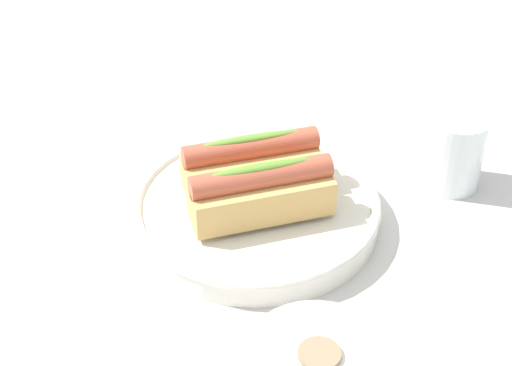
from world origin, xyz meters
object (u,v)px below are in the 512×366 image
object	(u,v)px
hotdog_front	(251,163)
serving_bowl	(256,209)
water_glass	(454,153)
hotdog_back	(261,192)

from	to	relation	value
hotdog_front	serving_bowl	bearing A→B (deg)	79.71
hotdog_front	water_glass	world-z (taller)	hotdog_front
serving_bowl	hotdog_back	xyz separation A→B (m)	(0.00, 0.03, 0.04)
hotdog_front	water_glass	size ratio (longest dim) A/B	1.71
hotdog_back	water_glass	xyz separation A→B (m)	(-0.25, -0.01, -0.02)
water_glass	serving_bowl	bearing A→B (deg)	-4.26
hotdog_front	hotdog_back	world-z (taller)	same
water_glass	hotdog_back	bearing A→B (deg)	2.14
hotdog_back	water_glass	distance (m)	0.25
serving_bowl	hotdog_front	distance (m)	0.05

